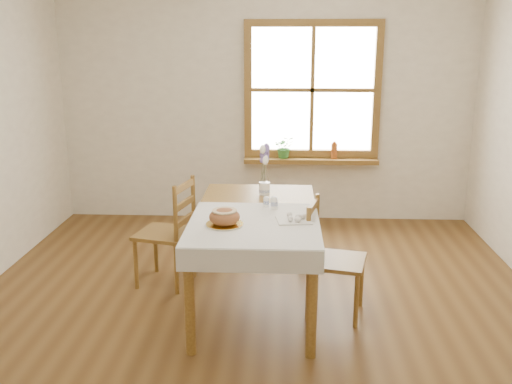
% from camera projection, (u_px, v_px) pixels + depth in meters
% --- Properties ---
extents(ground, '(5.00, 5.00, 0.00)m').
position_uv_depth(ground, '(254.00, 322.00, 4.14)').
color(ground, brown).
rests_on(ground, ground).
extents(room_walls, '(4.60, 5.10, 2.65)m').
position_uv_depth(room_walls, '(254.00, 84.00, 3.69)').
color(room_walls, white).
rests_on(room_walls, ground).
extents(window, '(1.46, 0.08, 1.46)m').
position_uv_depth(window, '(312.00, 90.00, 6.12)').
color(window, olive).
rests_on(window, ground).
extents(window_sill, '(1.46, 0.20, 0.05)m').
position_uv_depth(window_sill, '(311.00, 161.00, 6.25)').
color(window_sill, olive).
rests_on(window_sill, ground).
extents(dining_table, '(0.90, 1.60, 0.75)m').
position_uv_depth(dining_table, '(256.00, 222.00, 4.26)').
color(dining_table, olive).
rests_on(dining_table, ground).
extents(table_linen, '(0.91, 0.99, 0.01)m').
position_uv_depth(table_linen, '(254.00, 224.00, 3.94)').
color(table_linen, silver).
rests_on(table_linen, dining_table).
extents(chair_left, '(0.53, 0.51, 0.90)m').
position_uv_depth(chair_left, '(164.00, 232.00, 4.70)').
color(chair_left, olive).
rests_on(chair_left, ground).
extents(chair_right, '(0.51, 0.49, 0.87)m').
position_uv_depth(chair_right, '(337.00, 259.00, 4.17)').
color(chair_right, olive).
rests_on(chair_right, ground).
extents(bread_plate, '(0.29, 0.29, 0.01)m').
position_uv_depth(bread_plate, '(225.00, 224.00, 3.89)').
color(bread_plate, white).
rests_on(bread_plate, table_linen).
extents(bread_loaf, '(0.21, 0.21, 0.12)m').
position_uv_depth(bread_loaf, '(225.00, 215.00, 3.87)').
color(bread_loaf, brown).
rests_on(bread_loaf, bread_plate).
extents(egg_napkin, '(0.26, 0.23, 0.01)m').
position_uv_depth(egg_napkin, '(294.00, 220.00, 3.98)').
color(egg_napkin, silver).
rests_on(egg_napkin, table_linen).
extents(eggs, '(0.20, 0.19, 0.04)m').
position_uv_depth(eggs, '(294.00, 217.00, 3.98)').
color(eggs, silver).
rests_on(eggs, egg_napkin).
extents(salt_shaker, '(0.05, 0.05, 0.10)m').
position_uv_depth(salt_shaker, '(274.00, 203.00, 4.25)').
color(salt_shaker, white).
rests_on(salt_shaker, table_linen).
extents(pepper_shaker, '(0.05, 0.05, 0.08)m').
position_uv_depth(pepper_shaker, '(266.00, 201.00, 4.31)').
color(pepper_shaker, white).
rests_on(pepper_shaker, table_linen).
extents(flower_vase, '(0.12, 0.12, 0.10)m').
position_uv_depth(flower_vase, '(264.00, 189.00, 4.65)').
color(flower_vase, white).
rests_on(flower_vase, dining_table).
extents(lavender_bouquet, '(0.16, 0.16, 0.30)m').
position_uv_depth(lavender_bouquet, '(265.00, 165.00, 4.60)').
color(lavender_bouquet, '#6A579A').
rests_on(lavender_bouquet, flower_vase).
extents(potted_plant, '(0.24, 0.26, 0.19)m').
position_uv_depth(potted_plant, '(284.00, 150.00, 6.23)').
color(potted_plant, '#31742E').
rests_on(potted_plant, window_sill).
extents(amber_bottle, '(0.08, 0.08, 0.19)m').
position_uv_depth(amber_bottle, '(334.00, 150.00, 6.21)').
color(amber_bottle, '#AA541F').
rests_on(amber_bottle, window_sill).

